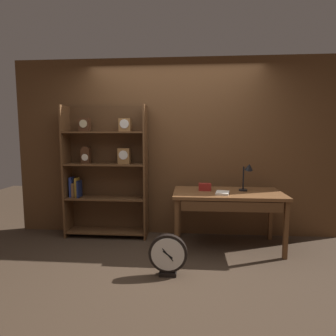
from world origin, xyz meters
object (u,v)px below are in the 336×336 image
object	(u,v)px
desk_lamp	(247,172)
toolbox_small	(205,187)
round_clock_large	(168,255)
bookshelf	(105,172)
workbench	(228,198)
open_repair_manual	(222,193)

from	to	relation	value
desk_lamp	toolbox_small	bearing A→B (deg)	178.70
toolbox_small	round_clock_large	xyz separation A→B (m)	(-0.43, -0.90, -0.57)
bookshelf	desk_lamp	bearing A→B (deg)	-7.67
workbench	open_repair_manual	bearing A→B (deg)	-127.93
workbench	open_repair_manual	size ratio (longest dim) A/B	6.42
open_repair_manual	round_clock_large	bearing A→B (deg)	-120.91
open_repair_manual	workbench	bearing A→B (deg)	63.33
bookshelf	open_repair_manual	distance (m)	1.72
bookshelf	workbench	bearing A→B (deg)	-11.27
bookshelf	desk_lamp	distance (m)	2.01
workbench	round_clock_large	world-z (taller)	workbench
bookshelf	open_repair_manual	world-z (taller)	bookshelf
bookshelf	round_clock_large	world-z (taller)	bookshelf
open_repair_manual	round_clock_large	world-z (taller)	open_repair_manual
open_repair_manual	bookshelf	bearing A→B (deg)	175.95
workbench	desk_lamp	size ratio (longest dim) A/B	3.68
bookshelf	desk_lamp	xyz separation A→B (m)	(1.99, -0.27, 0.04)
desk_lamp	open_repair_manual	bearing A→B (deg)	-151.51
toolbox_small	open_repair_manual	world-z (taller)	toolbox_small
round_clock_large	open_repair_manual	bearing A→B (deg)	47.83
desk_lamp	bookshelf	bearing A→B (deg)	172.33
toolbox_small	bookshelf	bearing A→B (deg)	169.93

